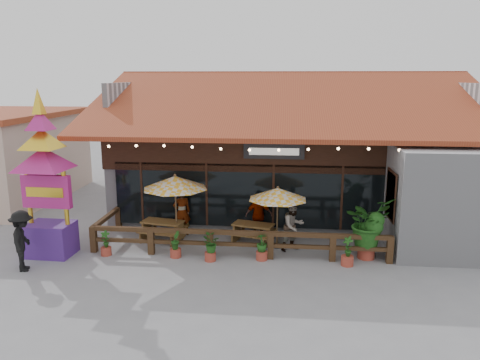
# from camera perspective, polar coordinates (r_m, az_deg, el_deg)

# --- Properties ---
(ground) EXTENTS (100.00, 100.00, 0.00)m
(ground) POSITION_cam_1_polar(r_m,az_deg,el_deg) (16.06, 5.60, -8.90)
(ground) COLOR gray
(ground) RESTS_ON ground
(restaurant_building) EXTENTS (15.50, 14.73, 6.09)m
(restaurant_building) POSITION_cam_1_polar(r_m,az_deg,el_deg) (21.88, 6.49, 2.84)
(restaurant_building) COLOR silver
(restaurant_building) RESTS_ON ground
(patio_railing) EXTENTS (10.00, 2.60, 0.92)m
(patio_railing) POSITION_cam_1_polar(r_m,az_deg,el_deg) (15.75, -2.64, -6.90)
(patio_railing) COLOR #432B18
(patio_railing) RESTS_ON ground
(umbrella_left) EXTENTS (2.58, 2.58, 2.50)m
(umbrella_left) POSITION_cam_1_polar(r_m,az_deg,el_deg) (16.66, -7.91, -0.33)
(umbrella_left) COLOR brown
(umbrella_left) RESTS_ON ground
(umbrella_right) EXTENTS (2.68, 2.68, 2.20)m
(umbrella_right) POSITION_cam_1_polar(r_m,az_deg,el_deg) (16.05, 4.63, -1.71)
(umbrella_right) COLOR brown
(umbrella_right) RESTS_ON ground
(picnic_table_left) EXTENTS (1.70, 1.54, 0.71)m
(picnic_table_left) POSITION_cam_1_polar(r_m,az_deg,el_deg) (17.33, -9.40, -5.70)
(picnic_table_left) COLOR brown
(picnic_table_left) RESTS_ON ground
(picnic_table_right) EXTENTS (1.72, 1.59, 0.69)m
(picnic_table_right) POSITION_cam_1_polar(r_m,az_deg,el_deg) (16.86, 1.62, -6.10)
(picnic_table_right) COLOR brown
(picnic_table_right) RESTS_ON ground
(thai_sign_tower) EXTENTS (2.26, 2.26, 5.92)m
(thai_sign_tower) POSITION_cam_1_polar(r_m,az_deg,el_deg) (16.30, -22.79, 1.93)
(thai_sign_tower) COLOR #4B2381
(thai_sign_tower) RESTS_ON ground
(tropical_plant) EXTENTS (1.97, 1.94, 2.07)m
(tropical_plant) POSITION_cam_1_polar(r_m,az_deg,el_deg) (15.76, 15.33, -5.16)
(tropical_plant) COLOR #9C3A2A
(tropical_plant) RESTS_ON ground
(diner_a) EXTENTS (0.78, 0.68, 1.80)m
(diner_a) POSITION_cam_1_polar(r_m,az_deg,el_deg) (17.62, -7.10, -3.90)
(diner_a) COLOR #331A10
(diner_a) RESTS_ON ground
(diner_b) EXTENTS (1.08, 1.04, 1.75)m
(diner_b) POSITION_cam_1_polar(r_m,az_deg,el_deg) (16.07, 6.51, -5.59)
(diner_b) COLOR #331A10
(diner_b) RESTS_ON ground
(diner_c) EXTENTS (1.04, 0.58, 1.68)m
(diner_c) POSITION_cam_1_polar(r_m,az_deg,el_deg) (17.31, 2.29, -4.30)
(diner_c) COLOR #331A10
(diner_c) RESTS_ON ground
(pedestrian) EXTENTS (1.09, 1.40, 1.90)m
(pedestrian) POSITION_cam_1_polar(r_m,az_deg,el_deg) (15.81, -24.97, -6.74)
(pedestrian) COLOR black
(pedestrian) RESTS_ON ground
(planter_a) EXTENTS (0.35, 0.35, 0.85)m
(planter_a) POSITION_cam_1_polar(r_m,az_deg,el_deg) (16.34, -16.04, -7.62)
(planter_a) COLOR #9C3A2A
(planter_a) RESTS_ON ground
(planter_b) EXTENTS (0.37, 0.37, 0.89)m
(planter_b) POSITION_cam_1_polar(r_m,az_deg,el_deg) (15.68, -7.88, -7.91)
(planter_b) COLOR #9C3A2A
(planter_b) RESTS_ON ground
(planter_c) EXTENTS (0.64, 0.59, 0.89)m
(planter_c) POSITION_cam_1_polar(r_m,az_deg,el_deg) (15.24, -3.66, -8.04)
(planter_c) COLOR #9C3A2A
(planter_c) RESTS_ON ground
(planter_d) EXTENTS (0.44, 0.44, 0.90)m
(planter_d) POSITION_cam_1_polar(r_m,az_deg,el_deg) (15.32, 2.67, -8.19)
(planter_d) COLOR #9C3A2A
(planter_d) RESTS_ON ground
(planter_e) EXTENTS (0.41, 0.40, 0.96)m
(planter_e) POSITION_cam_1_polar(r_m,az_deg,el_deg) (15.26, 12.98, -8.71)
(planter_e) COLOR #9C3A2A
(planter_e) RESTS_ON ground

